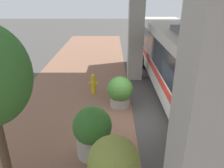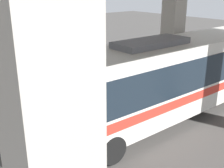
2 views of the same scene
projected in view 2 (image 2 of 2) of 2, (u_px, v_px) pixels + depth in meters
ground_plane at (85, 114)px, 13.16m from camera, size 80.00×80.00×0.00m
sidewalk_strip at (55, 95)px, 15.37m from camera, size 6.00×40.00×0.02m
bus at (170, 75)px, 12.21m from camera, size 2.66×12.93×3.70m
fire_hydrant at (108, 80)px, 16.11m from camera, size 0.52×0.25×1.14m
planter_front at (27, 96)px, 12.80m from camera, size 1.30×1.30×1.80m
planter_back at (102, 88)px, 14.13m from camera, size 1.25×1.25×1.54m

